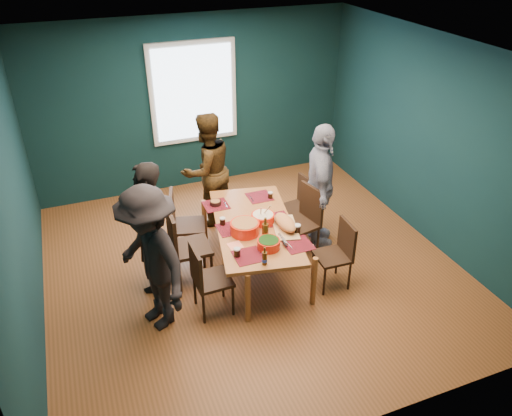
{
  "coord_description": "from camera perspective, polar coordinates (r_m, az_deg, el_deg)",
  "views": [
    {
      "loc": [
        -1.8,
        -4.81,
        3.91
      ],
      "look_at": [
        0.03,
        -0.1,
        0.91
      ],
      "focal_mm": 35.0,
      "sensor_mm": 36.0,
      "label": 1
    }
  ],
  "objects": [
    {
      "name": "person_right",
      "position": [
        6.51,
        7.33,
        2.39
      ],
      "size": [
        0.76,
        1.08,
        1.71
      ],
      "primitive_type": "imported",
      "rotation": [
        0.0,
        0.0,
        1.19
      ],
      "color": "silver",
      "rests_on": "floor"
    },
    {
      "name": "chair_right_far",
      "position": [
        6.88,
        5.09,
        0.69
      ],
      "size": [
        0.43,
        0.43,
        0.84
      ],
      "rotation": [
        0.0,
        0.0,
        0.15
      ],
      "color": "black",
      "rests_on": "floor"
    },
    {
      "name": "cola_glass_a",
      "position": [
        5.42,
        -2.18,
        -5.05
      ],
      "size": [
        0.08,
        0.08,
        0.1
      ],
      "color": "black",
      "rests_on": "dining_table"
    },
    {
      "name": "bowl_herbs",
      "position": [
        5.55,
        1.45,
        -4.09
      ],
      "size": [
        0.26,
        0.26,
        0.11
      ],
      "color": "red",
      "rests_on": "dining_table"
    },
    {
      "name": "chair_right_near",
      "position": [
        5.98,
        9.45,
        -4.7
      ],
      "size": [
        0.4,
        0.4,
        0.84
      ],
      "rotation": [
        0.0,
        0.0,
        -0.04
      ],
      "color": "black",
      "rests_on": "floor"
    },
    {
      "name": "chair_left_near",
      "position": [
        5.5,
        -5.84,
        -7.67
      ],
      "size": [
        0.41,
        0.41,
        0.88
      ],
      "rotation": [
        0.0,
        0.0,
        0.02
      ],
      "color": "black",
      "rests_on": "floor"
    },
    {
      "name": "chair_left_far",
      "position": [
        6.42,
        -8.55,
        -1.39
      ],
      "size": [
        0.51,
        0.51,
        0.92
      ],
      "rotation": [
        0.0,
        0.0,
        -0.26
      ],
      "color": "black",
      "rests_on": "floor"
    },
    {
      "name": "dining_table",
      "position": [
        6.03,
        -0.19,
        -2.33
      ],
      "size": [
        1.24,
        1.96,
        0.69
      ],
      "rotation": [
        0.0,
        0.0,
        -0.2
      ],
      "color": "#A56531",
      "rests_on": "floor"
    },
    {
      "name": "beer_bottle_a",
      "position": [
        5.29,
        0.99,
        -5.76
      ],
      "size": [
        0.06,
        0.06,
        0.22
      ],
      "color": "#46290C",
      "rests_on": "dining_table"
    },
    {
      "name": "chair_right_mid",
      "position": [
        6.43,
        5.58,
        -0.95
      ],
      "size": [
        0.51,
        0.51,
        0.95
      ],
      "rotation": [
        0.0,
        0.0,
        0.22
      ],
      "color": "black",
      "rests_on": "floor"
    },
    {
      "name": "bowl_salad",
      "position": [
        5.79,
        -1.29,
        -2.23
      ],
      "size": [
        0.34,
        0.34,
        0.14
      ],
      "color": "red",
      "rests_on": "dining_table"
    },
    {
      "name": "cola_glass_d",
      "position": [
        5.97,
        -3.84,
        -1.49
      ],
      "size": [
        0.07,
        0.07,
        0.1
      ],
      "color": "black",
      "rests_on": "dining_table"
    },
    {
      "name": "cola_glass_c",
      "position": [
        6.51,
        1.65,
        1.5
      ],
      "size": [
        0.06,
        0.06,
        0.09
      ],
      "color": "black",
      "rests_on": "dining_table"
    },
    {
      "name": "person_far_left",
      "position": [
        5.82,
        -12.17,
        -2.27
      ],
      "size": [
        0.58,
        0.69,
        1.63
      ],
      "primitive_type": "imported",
      "rotation": [
        0.0,
        0.0,
        4.33
      ],
      "color": "black",
      "rests_on": "floor"
    },
    {
      "name": "person_back",
      "position": [
        7.0,
        -5.62,
        4.34
      ],
      "size": [
        0.96,
        0.85,
        1.65
      ],
      "primitive_type": "imported",
      "rotation": [
        0.0,
        0.0,
        3.47
      ],
      "color": "black",
      "rests_on": "floor"
    },
    {
      "name": "cola_glass_b",
      "position": [
        5.82,
        4.73,
        -2.35
      ],
      "size": [
        0.08,
        0.08,
        0.11
      ],
      "color": "black",
      "rests_on": "dining_table"
    },
    {
      "name": "chair_left_mid",
      "position": [
        5.92,
        -8.43,
        -3.89
      ],
      "size": [
        0.47,
        0.47,
        1.0
      ],
      "rotation": [
        0.0,
        0.0,
        -0.03
      ],
      "color": "black",
      "rests_on": "floor"
    },
    {
      "name": "person_near_left",
      "position": [
        5.26,
        -11.95,
        -5.81
      ],
      "size": [
        0.96,
        1.23,
        1.68
      ],
      "primitive_type": "imported",
      "rotation": [
        0.0,
        0.0,
        5.07
      ],
      "color": "black",
      "rests_on": "floor"
    },
    {
      "name": "napkin_c",
      "position": [
        5.63,
        5.79,
        -4.36
      ],
      "size": [
        0.18,
        0.18,
        0.0
      ],
      "primitive_type": "cube",
      "rotation": [
        0.0,
        0.0,
        0.71
      ],
      "color": "#FF8A6B",
      "rests_on": "dining_table"
    },
    {
      "name": "napkin_a",
      "position": [
        6.19,
        2.59,
        -0.71
      ],
      "size": [
        0.13,
        0.13,
        0.0
      ],
      "primitive_type": "cube",
      "rotation": [
        0.0,
        0.0,
        -0.09
      ],
      "color": "#FF8A6B",
      "rests_on": "dining_table"
    },
    {
      "name": "bowl_dumpling",
      "position": [
        5.99,
        0.8,
        -1.13
      ],
      "size": [
        0.28,
        0.28,
        0.26
      ],
      "color": "red",
      "rests_on": "dining_table"
    },
    {
      "name": "cutting_board",
      "position": [
        5.88,
        3.37,
        -1.81
      ],
      "size": [
        0.4,
        0.69,
        0.15
      ],
      "rotation": [
        0.0,
        0.0,
        -0.26
      ],
      "color": "tan",
      "rests_on": "dining_table"
    },
    {
      "name": "napkin_b",
      "position": [
        5.62,
        -2.39,
        -4.31
      ],
      "size": [
        0.16,
        0.16,
        0.0
      ],
      "primitive_type": "cube",
      "rotation": [
        0.0,
        0.0,
        0.08
      ],
      "color": "#FF8A6B",
      "rests_on": "dining_table"
    },
    {
      "name": "room",
      "position": [
        5.95,
        -1.53,
        5.4
      ],
      "size": [
        5.01,
        5.01,
        2.71
      ],
      "color": "brown",
      "rests_on": "ground"
    },
    {
      "name": "beer_bottle_b",
      "position": [
        5.66,
        1.07,
        -2.67
      ],
      "size": [
        0.07,
        0.07,
        0.29
      ],
      "color": "#46290C",
      "rests_on": "dining_table"
    },
    {
      "name": "small_bowl",
      "position": [
        6.39,
        -4.66,
        0.61
      ],
      "size": [
        0.15,
        0.15,
        0.06
      ],
      "color": "black",
      "rests_on": "dining_table"
    }
  ]
}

